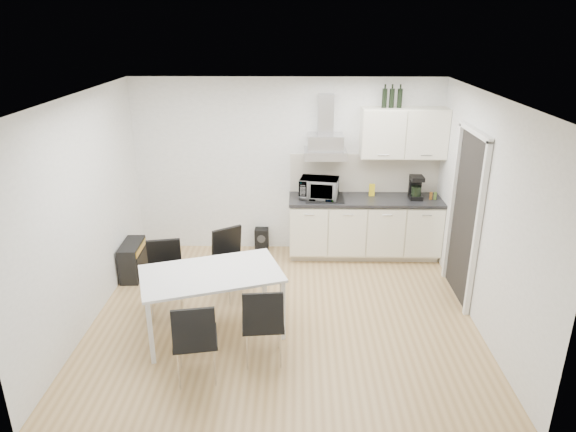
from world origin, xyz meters
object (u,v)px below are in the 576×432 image
dining_table (211,278)px  chair_near_left (195,339)px  chair_near_right (263,323)px  guitar_amp (133,260)px  kitchenette (367,203)px  chair_far_left (165,279)px  floor_speaker (262,239)px  chair_far_right (235,264)px

dining_table → chair_near_left: size_ratio=1.94×
chair_near_right → guitar_amp: (-1.92, 1.84, -0.19)m
kitchenette → chair_far_left: 3.12m
chair_near_right → guitar_amp: bearing=130.5°
chair_near_left → chair_near_right: size_ratio=1.00×
dining_table → floor_speaker: size_ratio=5.02×
chair_near_left → guitar_amp: bearing=110.3°
chair_far_right → chair_near_left: (-0.19, -1.63, 0.00)m
chair_far_left → guitar_amp: size_ratio=1.46×
chair_near_right → chair_far_right: bearing=102.8°
chair_near_left → guitar_amp: 2.50m
kitchenette → chair_near_right: (-1.37, -2.60, -0.39)m
chair_near_left → chair_near_right: same height
kitchenette → chair_far_left: (-2.60, -1.68, -0.39)m
chair_far_left → chair_far_right: (0.78, 0.41, 0.00)m
dining_table → floor_speaker: (0.40, 2.26, -0.51)m
chair_near_left → guitar_amp: chair_near_left is taller
chair_near_right → chair_far_left: bearing=137.4°
guitar_amp → dining_table: bearing=-47.5°
kitchenette → chair_near_left: kitchenette is taller
guitar_amp → floor_speaker: 1.95m
kitchenette → chair_far_left: kitchenette is taller
dining_table → chair_near_left: (-0.04, -0.80, -0.24)m
kitchenette → dining_table: size_ratio=1.48×
guitar_amp → chair_far_right: bearing=-21.2°
floor_speaker → chair_near_left: bearing=-97.0°
chair_far_right → chair_near_left: same height
chair_near_left → chair_near_right: 0.70m
kitchenette → chair_near_left: (-2.01, -2.90, -0.39)m
chair_far_right → chair_near_right: (0.44, -1.33, 0.00)m
kitchenette → guitar_amp: kitchenette is taller
chair_near_right → guitar_amp: size_ratio=1.46×
floor_speaker → dining_table: bearing=-98.8°
chair_far_right → floor_speaker: (0.25, 1.43, -0.27)m
chair_near_left → guitar_amp: size_ratio=1.46×
floor_speaker → chair_far_left: bearing=-118.0°
chair_far_right → chair_near_left: size_ratio=1.00×
kitchenette → dining_table: 2.88m
dining_table → chair_far_left: bearing=127.5°
chair_far_left → chair_near_left: (0.59, -1.22, 0.00)m
dining_table → kitchenette: bearing=27.9°
dining_table → chair_near_left: chair_near_left is taller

